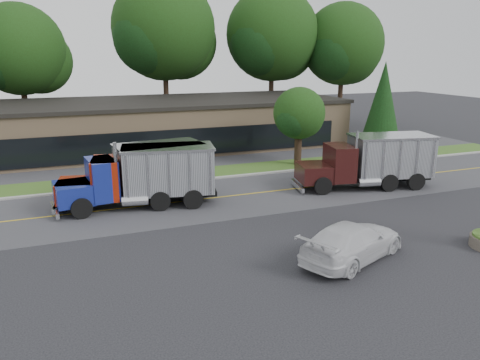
% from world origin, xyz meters
% --- Properties ---
extents(ground, '(140.00, 140.00, 0.00)m').
position_xyz_m(ground, '(0.00, 0.00, 0.00)').
color(ground, '#35353A').
rests_on(ground, ground).
extents(road, '(60.00, 8.00, 0.02)m').
position_xyz_m(road, '(0.00, 9.00, 0.00)').
color(road, '#4D4D52').
rests_on(road, ground).
extents(center_line, '(60.00, 0.12, 0.01)m').
position_xyz_m(center_line, '(0.00, 9.00, 0.00)').
color(center_line, gold).
rests_on(center_line, ground).
extents(curb, '(60.00, 0.30, 0.12)m').
position_xyz_m(curb, '(0.00, 13.20, 0.00)').
color(curb, '#9E9E99').
rests_on(curb, ground).
extents(grass_verge, '(60.00, 3.40, 0.03)m').
position_xyz_m(grass_verge, '(0.00, 15.00, 0.00)').
color(grass_verge, '#3A5F20').
rests_on(grass_verge, ground).
extents(far_parking, '(60.00, 7.00, 0.02)m').
position_xyz_m(far_parking, '(0.00, 20.00, 0.00)').
color(far_parking, '#4D4D52').
rests_on(far_parking, ground).
extents(strip_mall, '(32.00, 12.00, 4.00)m').
position_xyz_m(strip_mall, '(2.00, 26.00, 2.00)').
color(strip_mall, tan).
rests_on(strip_mall, ground).
extents(tree_far_b, '(9.15, 8.61, 13.05)m').
position_xyz_m(tree_far_b, '(-9.86, 34.11, 8.33)').
color(tree_far_b, '#382619').
rests_on(tree_far_b, ground).
extents(tree_far_c, '(11.41, 10.74, 16.28)m').
position_xyz_m(tree_far_c, '(4.17, 34.14, 10.39)').
color(tree_far_c, '#382619').
rests_on(tree_far_c, ground).
extents(tree_far_d, '(10.90, 10.26, 15.55)m').
position_xyz_m(tree_far_d, '(16.17, 33.13, 9.92)').
color(tree_far_d, '#382619').
rests_on(tree_far_d, ground).
extents(tree_far_e, '(9.84, 9.26, 14.04)m').
position_xyz_m(tree_far_e, '(24.15, 31.12, 8.96)').
color(tree_far_e, '#382619').
rests_on(tree_far_e, ground).
extents(evergreen_right, '(3.41, 3.41, 7.76)m').
position_xyz_m(evergreen_right, '(20.00, 18.00, 4.26)').
color(evergreen_right, '#382619').
rests_on(evergreen_right, ground).
extents(tree_verge, '(4.19, 3.94, 5.98)m').
position_xyz_m(tree_verge, '(10.06, 15.05, 3.80)').
color(tree_verge, '#382619').
rests_on(tree_verge, ground).
extents(dump_truck_red, '(8.88, 4.04, 3.36)m').
position_xyz_m(dump_truck_red, '(-2.71, 9.08, 1.81)').
color(dump_truck_red, black).
rests_on(dump_truck_red, ground).
extents(dump_truck_blue, '(8.54, 3.53, 3.36)m').
position_xyz_m(dump_truck_blue, '(-3.01, 9.64, 1.81)').
color(dump_truck_blue, black).
rests_on(dump_truck_blue, ground).
extents(dump_truck_maroon, '(8.93, 4.21, 3.36)m').
position_xyz_m(dump_truck_maroon, '(11.45, 7.63, 1.81)').
color(dump_truck_maroon, black).
rests_on(dump_truck_maroon, ground).
extents(rally_car, '(5.89, 4.19, 1.58)m').
position_xyz_m(rally_car, '(3.94, -1.26, 0.79)').
color(rally_car, silver).
rests_on(rally_car, ground).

